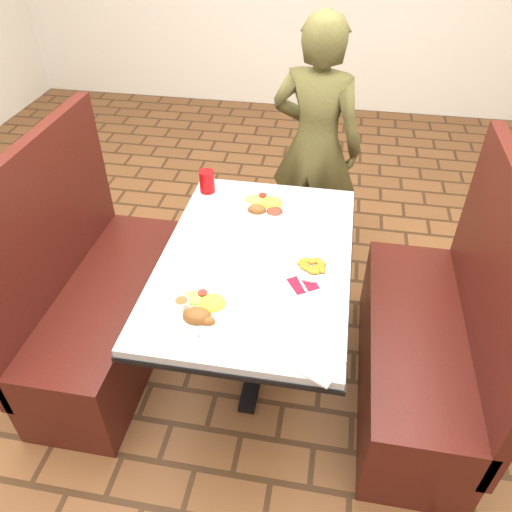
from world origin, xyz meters
name	(u,v)px	position (x,y,z in m)	size (l,w,h in m)	color
dining_table	(256,273)	(0.00, 0.00, 0.65)	(0.81, 1.21, 0.75)	#B1B3B6
booth_bench_left	(99,304)	(-0.80, 0.00, 0.33)	(0.47, 1.20, 1.17)	#491710
booth_bench_right	(428,347)	(0.80, 0.00, 0.33)	(0.47, 1.20, 1.17)	#491710
diner_person	(316,146)	(0.16, 1.07, 0.75)	(0.55, 0.36, 1.50)	brown
near_dinner_plate	(201,306)	(-0.14, -0.36, 0.78)	(0.25, 0.25, 0.08)	white
far_dinner_plate	(265,204)	(-0.02, 0.37, 0.77)	(0.27, 0.27, 0.07)	white
plantain_plate	(313,266)	(0.25, -0.04, 0.76)	(0.18, 0.18, 0.03)	white
maroon_napkin	(303,284)	(0.22, -0.14, 0.75)	(0.10, 0.10, 0.00)	maroon
spoon_utensil	(301,282)	(0.21, -0.14, 0.76)	(0.01, 0.14, 0.00)	silver
red_tumbler	(207,181)	(-0.33, 0.47, 0.81)	(0.08, 0.08, 0.11)	#B60C0E
paper_napkin	(313,362)	(0.29, -0.53, 0.76)	(0.18, 0.13, 0.01)	white
knife_utensil	(215,305)	(-0.10, -0.33, 0.76)	(0.01, 0.17, 0.00)	silver
fork_utensil	(200,322)	(-0.13, -0.43, 0.76)	(0.01, 0.17, 0.00)	#BABABF
lettuce_shreds	(267,248)	(0.04, 0.06, 0.75)	(0.28, 0.32, 0.00)	#8ECA50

